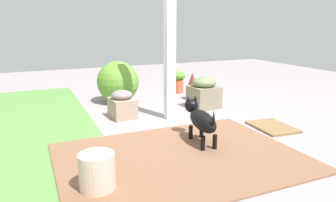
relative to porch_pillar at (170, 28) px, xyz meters
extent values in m
plane|color=gray|center=(-0.36, 0.03, -1.25)|extent=(12.00, 12.00, 0.00)
cube|color=brown|center=(-1.31, 0.47, -1.25)|extent=(1.80, 2.40, 0.02)
cube|color=white|center=(0.00, 0.00, 0.00)|extent=(0.13, 0.13, 2.51)
cube|color=gray|center=(0.30, -0.74, -1.08)|extent=(0.44, 0.46, 0.35)
ellipsoid|color=#6E7F54|center=(0.30, -0.74, -0.84)|extent=(0.38, 0.38, 0.17)
cube|color=tan|center=(0.30, 0.61, -1.11)|extent=(0.41, 0.35, 0.28)
ellipsoid|color=gray|center=(0.30, 0.61, -0.92)|extent=(0.30, 0.30, 0.14)
sphere|color=#5E9433|center=(1.21, 0.41, -0.90)|extent=(0.71, 0.71, 0.71)
cylinder|color=#AC593A|center=(0.88, -0.83, -1.17)|extent=(0.23, 0.23, 0.17)
cone|color=maroon|center=(0.88, -0.83, -0.93)|extent=(0.20, 0.20, 0.31)
cylinder|color=#B95734|center=(1.48, -0.85, -1.12)|extent=(0.21, 0.21, 0.26)
ellipsoid|color=#5C9836|center=(1.48, -0.85, -0.92)|extent=(0.28, 0.28, 0.17)
ellipsoid|color=black|center=(-1.09, 0.09, -0.97)|extent=(0.60, 0.26, 0.21)
sphere|color=black|center=(-0.75, 0.05, -0.89)|extent=(0.17, 0.17, 0.17)
cone|color=black|center=(-0.74, 0.10, -0.79)|extent=(0.05, 0.05, 0.07)
cone|color=black|center=(-0.75, 0.00, -0.79)|extent=(0.05, 0.05, 0.07)
cylinder|color=black|center=(-0.90, 0.14, -1.17)|extent=(0.05, 0.05, 0.18)
cylinder|color=black|center=(-0.92, 0.00, -1.17)|extent=(0.05, 0.05, 0.18)
cylinder|color=black|center=(-1.26, 0.18, -1.17)|extent=(0.05, 0.05, 0.18)
cylinder|color=black|center=(-1.27, 0.05, -1.17)|extent=(0.05, 0.05, 0.18)
cone|color=black|center=(-1.36, 0.13, -0.84)|extent=(0.04, 0.04, 0.14)
cylinder|color=beige|center=(-1.61, 1.37, -1.09)|extent=(0.29, 0.29, 0.32)
cube|color=olive|center=(-0.95, -1.04, -1.24)|extent=(0.62, 0.48, 0.03)
camera|label=1|loc=(-4.00, 1.80, 0.08)|focal=34.13mm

